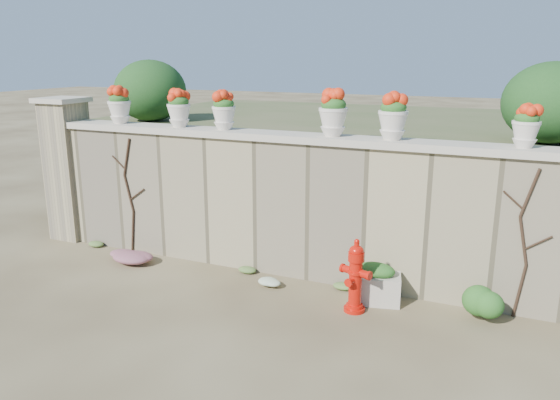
% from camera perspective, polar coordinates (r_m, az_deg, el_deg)
% --- Properties ---
extents(ground, '(80.00, 80.00, 0.00)m').
position_cam_1_polar(ground, '(6.89, -5.43, -12.62)').
color(ground, '#483A24').
rests_on(ground, ground).
extents(stone_wall, '(8.00, 0.40, 2.00)m').
position_cam_1_polar(stone_wall, '(8.03, 0.61, -0.82)').
color(stone_wall, '#938662').
rests_on(stone_wall, ground).
extents(wall_cap, '(8.10, 0.52, 0.10)m').
position_cam_1_polar(wall_cap, '(7.81, 0.63, 6.62)').
color(wall_cap, beige).
rests_on(wall_cap, stone_wall).
extents(gate_pillar, '(0.72, 0.72, 2.48)m').
position_cam_1_polar(gate_pillar, '(10.28, -21.23, 3.12)').
color(gate_pillar, '#938662').
rests_on(gate_pillar, ground).
extents(raised_fill, '(9.00, 6.00, 2.00)m').
position_cam_1_polar(raised_fill, '(10.97, 7.17, 3.34)').
color(raised_fill, '#384C23').
rests_on(raised_fill, ground).
extents(back_shrub_left, '(1.30, 1.30, 1.10)m').
position_cam_1_polar(back_shrub_left, '(10.40, -13.40, 11.06)').
color(back_shrub_left, '#143814').
rests_on(back_shrub_left, raised_fill).
extents(back_shrub_right, '(1.30, 1.30, 1.10)m').
position_cam_1_polar(back_shrub_right, '(8.35, 26.52, 9.07)').
color(back_shrub_right, '#143814').
rests_on(back_shrub_right, raised_fill).
extents(vine_left, '(0.60, 0.04, 1.91)m').
position_cam_1_polar(vine_left, '(9.20, -15.45, 0.62)').
color(vine_left, black).
rests_on(vine_left, ground).
extents(vine_right, '(0.60, 0.04, 1.91)m').
position_cam_1_polar(vine_right, '(7.24, 24.16, -4.02)').
color(vine_right, black).
rests_on(vine_right, ground).
extents(fire_hydrant, '(0.42, 0.30, 0.96)m').
position_cam_1_polar(fire_hydrant, '(7.00, 7.89, -7.83)').
color(fire_hydrant, red).
rests_on(fire_hydrant, ground).
extents(planter_box, '(0.73, 0.52, 0.55)m').
position_cam_1_polar(planter_box, '(7.39, 9.90, -8.64)').
color(planter_box, beige).
rests_on(planter_box, ground).
extents(green_shrub, '(0.62, 0.56, 0.59)m').
position_cam_1_polar(green_shrub, '(7.15, 20.34, -9.88)').
color(green_shrub, '#1E5119').
rests_on(green_shrub, ground).
extents(magenta_clump, '(0.92, 0.61, 0.25)m').
position_cam_1_polar(magenta_clump, '(8.92, -15.50, -5.67)').
color(magenta_clump, '#B4247A').
rests_on(magenta_clump, ground).
extents(white_flowers, '(0.46, 0.37, 0.17)m').
position_cam_1_polar(white_flowers, '(7.75, -1.03, -8.61)').
color(white_flowers, white).
rests_on(white_flowers, ground).
extents(urn_pot_0, '(0.37, 0.37, 0.58)m').
position_cam_1_polar(urn_pot_0, '(9.31, -16.44, 9.45)').
color(urn_pot_0, silver).
rests_on(urn_pot_0, wall_cap).
extents(urn_pot_1, '(0.36, 0.36, 0.57)m').
position_cam_1_polar(urn_pot_1, '(8.62, -10.52, 9.36)').
color(urn_pot_1, silver).
rests_on(urn_pot_1, wall_cap).
extents(urn_pot_2, '(0.35, 0.35, 0.55)m').
position_cam_1_polar(urn_pot_2, '(8.21, -5.89, 9.22)').
color(urn_pot_2, silver).
rests_on(urn_pot_2, wall_cap).
extents(urn_pot_3, '(0.40, 0.40, 0.62)m').
position_cam_1_polar(urn_pot_3, '(7.52, 5.58, 8.97)').
color(urn_pot_3, silver).
rests_on(urn_pot_3, wall_cap).
extents(urn_pot_4, '(0.39, 0.39, 0.61)m').
position_cam_1_polar(urn_pot_4, '(7.32, 11.72, 8.52)').
color(urn_pot_4, silver).
rests_on(urn_pot_4, wall_cap).
extents(urn_pot_5, '(0.33, 0.33, 0.51)m').
position_cam_1_polar(urn_pot_5, '(7.16, 24.32, 7.01)').
color(urn_pot_5, silver).
rests_on(urn_pot_5, wall_cap).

